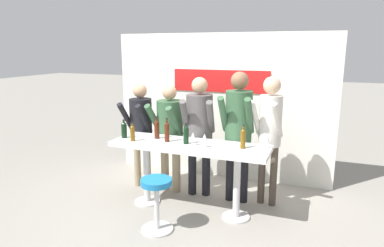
{
  "coord_description": "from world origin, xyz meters",
  "views": [
    {
      "loc": [
        1.57,
        -4.03,
        2.17
      ],
      "look_at": [
        0.0,
        0.1,
        1.19
      ],
      "focal_mm": 32.0,
      "sensor_mm": 36.0,
      "label": 1
    }
  ],
  "objects_px": {
    "bar_stool": "(157,197)",
    "wine_bottle_2": "(124,129)",
    "tasting_table": "(189,154)",
    "wine_bottle_0": "(157,129)",
    "person_far_left": "(141,124)",
    "person_center_right": "(270,126)",
    "wine_glass_1": "(205,137)",
    "person_center_left": "(199,124)",
    "wine_bottle_3": "(186,134)",
    "wine_bottle_1": "(133,132)",
    "wine_bottle_4": "(243,138)",
    "wine_glass_2": "(193,136)",
    "person_left": "(170,127)",
    "wine_glass_0": "(267,139)",
    "wine_bottle_5": "(167,131)",
    "person_center": "(238,123)"
  },
  "relations": [
    {
      "from": "bar_stool",
      "to": "wine_bottle_2",
      "type": "xyz_separation_m",
      "value": [
        -0.79,
        0.6,
        0.63
      ]
    },
    {
      "from": "tasting_table",
      "to": "wine_bottle_2",
      "type": "relative_size",
      "value": 8.12
    },
    {
      "from": "wine_bottle_0",
      "to": "person_far_left",
      "type": "bearing_deg",
      "value": 140.66
    },
    {
      "from": "person_center_right",
      "to": "wine_bottle_2",
      "type": "xyz_separation_m",
      "value": [
        -1.91,
        -0.59,
        -0.08
      ]
    },
    {
      "from": "wine_glass_1",
      "to": "person_center_left",
      "type": "bearing_deg",
      "value": 115.6
    },
    {
      "from": "person_center_left",
      "to": "wine_bottle_3",
      "type": "xyz_separation_m",
      "value": [
        0.01,
        -0.54,
        -0.02
      ]
    },
    {
      "from": "person_far_left",
      "to": "wine_bottle_3",
      "type": "distance_m",
      "value": 1.07
    },
    {
      "from": "person_center_right",
      "to": "person_far_left",
      "type": "bearing_deg",
      "value": -167.43
    },
    {
      "from": "person_center_left",
      "to": "wine_bottle_1",
      "type": "relative_size",
      "value": 6.88
    },
    {
      "from": "wine_bottle_3",
      "to": "wine_bottle_4",
      "type": "bearing_deg",
      "value": 4.71
    },
    {
      "from": "bar_stool",
      "to": "wine_glass_2",
      "type": "height_order",
      "value": "wine_glass_2"
    },
    {
      "from": "person_left",
      "to": "wine_bottle_4",
      "type": "height_order",
      "value": "person_left"
    },
    {
      "from": "wine_bottle_3",
      "to": "wine_glass_0",
      "type": "bearing_deg",
      "value": 9.33
    },
    {
      "from": "wine_bottle_0",
      "to": "wine_glass_0",
      "type": "xyz_separation_m",
      "value": [
        1.49,
        0.06,
        -0.02
      ]
    },
    {
      "from": "wine_bottle_2",
      "to": "wine_glass_2",
      "type": "distance_m",
      "value": 1.04
    },
    {
      "from": "wine_bottle_1",
      "to": "wine_bottle_5",
      "type": "relative_size",
      "value": 0.79
    },
    {
      "from": "bar_stool",
      "to": "wine_bottle_4",
      "type": "distance_m",
      "value": 1.28
    },
    {
      "from": "wine_bottle_4",
      "to": "wine_bottle_5",
      "type": "bearing_deg",
      "value": -176.69
    },
    {
      "from": "wine_glass_1",
      "to": "wine_bottle_2",
      "type": "bearing_deg",
      "value": 178.15
    },
    {
      "from": "tasting_table",
      "to": "wine_glass_1",
      "type": "relative_size",
      "value": 11.83
    },
    {
      "from": "person_center_right",
      "to": "wine_bottle_2",
      "type": "bearing_deg",
      "value": -152.5
    },
    {
      "from": "wine_bottle_3",
      "to": "wine_glass_2",
      "type": "bearing_deg",
      "value": -23.46
    },
    {
      "from": "person_center_left",
      "to": "wine_bottle_3",
      "type": "distance_m",
      "value": 0.54
    },
    {
      "from": "wine_bottle_1",
      "to": "wine_bottle_2",
      "type": "height_order",
      "value": "wine_bottle_2"
    },
    {
      "from": "wine_bottle_1",
      "to": "wine_bottle_4",
      "type": "height_order",
      "value": "wine_bottle_4"
    },
    {
      "from": "person_left",
      "to": "wine_bottle_2",
      "type": "xyz_separation_m",
      "value": [
        -0.45,
        -0.55,
        0.06
      ]
    },
    {
      "from": "person_far_left",
      "to": "wine_bottle_5",
      "type": "distance_m",
      "value": 0.84
    },
    {
      "from": "wine_glass_2",
      "to": "wine_bottle_1",
      "type": "bearing_deg",
      "value": -174.49
    },
    {
      "from": "person_left",
      "to": "person_center_right",
      "type": "xyz_separation_m",
      "value": [
        1.47,
        0.04,
        0.14
      ]
    },
    {
      "from": "bar_stool",
      "to": "person_far_left",
      "type": "relative_size",
      "value": 0.4
    },
    {
      "from": "wine_bottle_1",
      "to": "wine_bottle_5",
      "type": "height_order",
      "value": "wine_bottle_5"
    },
    {
      "from": "person_center_right",
      "to": "wine_bottle_3",
      "type": "bearing_deg",
      "value": -139.69
    },
    {
      "from": "wine_glass_1",
      "to": "tasting_table",
      "type": "bearing_deg",
      "value": 161.18
    },
    {
      "from": "wine_bottle_0",
      "to": "wine_glass_1",
      "type": "xyz_separation_m",
      "value": [
        0.75,
        -0.17,
        -0.02
      ]
    },
    {
      "from": "person_left",
      "to": "person_center",
      "type": "xyz_separation_m",
      "value": [
        1.05,
        -0.01,
        0.15
      ]
    },
    {
      "from": "wine_bottle_1",
      "to": "person_center",
      "type": "bearing_deg",
      "value": 26.63
    },
    {
      "from": "person_center",
      "to": "person_center_right",
      "type": "height_order",
      "value": "person_center"
    },
    {
      "from": "person_left",
      "to": "wine_bottle_5",
      "type": "bearing_deg",
      "value": -58.98
    },
    {
      "from": "person_center_right",
      "to": "person_center_left",
      "type": "bearing_deg",
      "value": -167.59
    },
    {
      "from": "person_center",
      "to": "wine_bottle_0",
      "type": "height_order",
      "value": "person_center"
    },
    {
      "from": "wine_bottle_0",
      "to": "tasting_table",
      "type": "bearing_deg",
      "value": -9.41
    },
    {
      "from": "bar_stool",
      "to": "person_center_right",
      "type": "height_order",
      "value": "person_center_right"
    },
    {
      "from": "person_center_right",
      "to": "wine_bottle_5",
      "type": "bearing_deg",
      "value": -145.48
    },
    {
      "from": "person_left",
      "to": "wine_glass_1",
      "type": "xyz_separation_m",
      "value": [
        0.75,
        -0.59,
        0.06
      ]
    },
    {
      "from": "person_center_left",
      "to": "wine_bottle_1",
      "type": "distance_m",
      "value": 0.98
    },
    {
      "from": "tasting_table",
      "to": "wine_glass_2",
      "type": "xyz_separation_m",
      "value": [
        0.08,
        -0.07,
        0.27
      ]
    },
    {
      "from": "tasting_table",
      "to": "wine_glass_1",
      "type": "distance_m",
      "value": 0.37
    },
    {
      "from": "wine_bottle_3",
      "to": "wine_bottle_5",
      "type": "distance_m",
      "value": 0.28
    },
    {
      "from": "wine_bottle_1",
      "to": "wine_glass_2",
      "type": "relative_size",
      "value": 1.45
    },
    {
      "from": "wine_bottle_0",
      "to": "wine_glass_2",
      "type": "bearing_deg",
      "value": -14.86
    }
  ]
}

